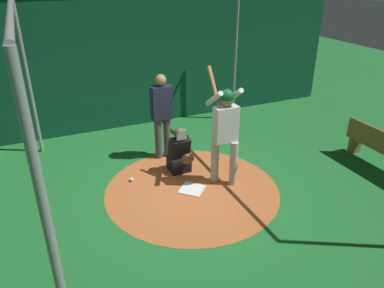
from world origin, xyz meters
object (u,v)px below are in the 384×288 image
(catcher, at_px, (180,154))
(umpire, at_px, (162,112))
(baseball_0, at_px, (131,180))
(home_plate, at_px, (192,189))
(batter, at_px, (225,127))

(catcher, height_order, umpire, umpire)
(umpire, relative_size, baseball_0, 24.87)
(home_plate, distance_m, umpire, 1.80)
(umpire, xyz_separation_m, baseball_0, (0.73, -0.92, -1.00))
(baseball_0, bearing_deg, home_plate, 52.22)
(home_plate, bearing_deg, umpire, -178.66)
(home_plate, bearing_deg, catcher, 175.30)
(home_plate, xyz_separation_m, batter, (-0.01, 0.66, 1.14))
(home_plate, bearing_deg, baseball_0, -127.78)
(catcher, bearing_deg, umpire, -172.46)
(batter, relative_size, catcher, 2.28)
(batter, bearing_deg, home_plate, -89.04)
(home_plate, xyz_separation_m, umpire, (-1.47, -0.03, 1.03))
(home_plate, xyz_separation_m, baseball_0, (-0.74, -0.96, 0.03))
(catcher, distance_m, baseball_0, 1.07)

